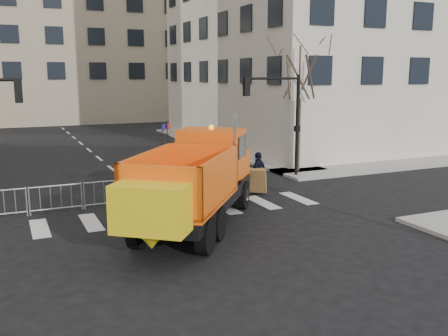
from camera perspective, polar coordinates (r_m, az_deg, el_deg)
name	(u,v)px	position (r m, az deg, el deg)	size (l,w,h in m)	color
ground	(223,260)	(14.95, -0.14, -10.50)	(120.00, 120.00, 0.00)	black
sidewalk_back	(146,195)	(22.62, -8.93, -3.09)	(64.00, 5.00, 0.15)	gray
building_far	(45,18)	(65.33, -19.76, 15.82)	(30.00, 18.00, 24.00)	tan
traffic_light_right	(297,127)	(26.51, 8.37, 4.69)	(0.18, 0.18, 5.40)	black
crowd_barriers	(134,191)	(21.48, -10.26, -2.57)	(12.60, 0.60, 1.10)	#9EA0A5
street_tree	(299,105)	(27.64, 8.55, 7.10)	(3.00, 3.00, 7.50)	#382B21
plow_truck	(195,179)	(17.53, -3.37, -1.30)	(8.47, 9.77, 3.98)	black
cop_a	(219,184)	(21.28, -0.59, -1.78)	(0.59, 0.39, 1.63)	black
cop_b	(211,177)	(21.82, -1.53, -0.99)	(0.97, 0.76, 1.99)	black
cop_c	(258,173)	(22.82, 3.96, -0.56)	(1.14, 0.47, 1.94)	black
newspaper_box	(227,179)	(22.86, 0.38, -1.21)	(0.45, 0.40, 1.10)	red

